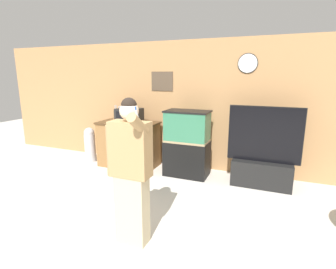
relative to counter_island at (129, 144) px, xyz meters
The scene contains 9 objects.
ground_plane 3.06m from the counter_island, 63.91° to the right, with size 18.00×18.00×0.00m, color beige.
wall_back_paneled 1.64m from the counter_island, 19.54° to the left, with size 10.00×0.08×2.60m.
counter_island is the anchor object (origin of this frame).
microwave 0.63m from the counter_island, 27.54° to the right, with size 0.48×0.40×0.29m.
knife_block 0.66m from the counter_island, behind, with size 0.12×0.11×0.34m.
aquarium_on_stand 1.33m from the counter_island, ahead, with size 0.83×0.50×1.27m.
tv_on_stand 2.71m from the counter_island, ahead, with size 1.22×0.40×1.41m.
person_standing 2.73m from the counter_island, 58.75° to the right, with size 0.53×0.40×1.69m.
trash_bin 0.97m from the counter_island, behind, with size 0.24×0.24×0.78m.
Camera 1 is at (1.50, -1.97, 1.92)m, focal length 28.00 mm.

